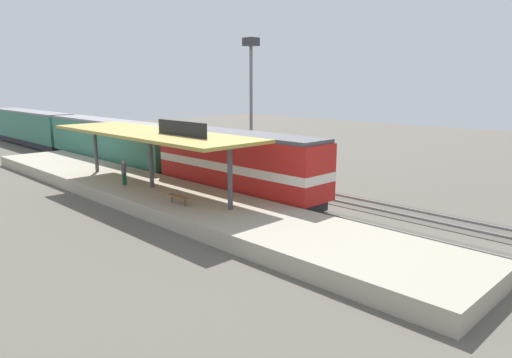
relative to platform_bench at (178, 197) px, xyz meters
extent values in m
plane|color=#5B564C|center=(8.00, 5.01, -1.34)|extent=(120.00, 120.00, 0.00)
cube|color=#4E4941|center=(6.00, 5.01, -1.32)|extent=(3.20, 110.00, 0.04)
cube|color=gray|center=(5.28, 5.01, -1.26)|extent=(0.10, 110.00, 0.16)
cube|color=gray|center=(6.72, 5.01, -1.26)|extent=(0.10, 110.00, 0.16)
cube|color=#4E4941|center=(10.60, 5.01, -1.32)|extent=(3.20, 110.00, 0.04)
cube|color=gray|center=(9.88, 5.01, -1.26)|extent=(0.10, 110.00, 0.16)
cube|color=gray|center=(11.32, 5.01, -1.26)|extent=(0.10, 110.00, 0.16)
cube|color=#A89E89|center=(1.40, 5.01, -0.89)|extent=(6.00, 44.00, 0.90)
cylinder|color=#47474C|center=(1.40, -2.99, 1.36)|extent=(0.28, 0.28, 3.60)
cylinder|color=#47474C|center=(1.40, 5.01, 1.36)|extent=(0.28, 0.28, 3.60)
cylinder|color=#47474C|center=(1.40, 13.01, 1.36)|extent=(0.28, 0.28, 3.60)
cube|color=#A38E3D|center=(1.40, 5.01, 3.26)|extent=(5.20, 18.00, 0.20)
cube|color=black|center=(1.40, 1.41, 3.81)|extent=(0.12, 4.80, 0.90)
cylinder|color=#333338|center=(0.00, -0.65, -0.23)|extent=(0.07, 0.07, 0.42)
cylinder|color=#333338|center=(0.00, 0.65, -0.23)|extent=(0.07, 0.07, 0.42)
cube|color=brown|center=(0.00, 0.00, 0.02)|extent=(0.44, 1.70, 0.08)
cube|color=#28282D|center=(6.00, 1.40, -0.83)|extent=(2.60, 13.60, 0.70)
cube|color=red|center=(6.00, 1.40, 1.27)|extent=(2.90, 14.40, 3.50)
cube|color=#4C4C51|center=(6.00, 1.40, 3.14)|extent=(2.78, 14.11, 0.24)
cube|color=silver|center=(6.00, 1.40, 1.00)|extent=(2.93, 14.43, 0.56)
cube|color=#28282D|center=(6.00, 19.40, -0.83)|extent=(2.60, 19.20, 0.70)
cube|color=#2D6B56|center=(6.00, 19.40, 1.17)|extent=(2.90, 20.00, 3.30)
cube|color=slate|center=(6.00, 19.40, 2.94)|extent=(2.78, 19.60, 0.24)
cube|color=#28282D|center=(6.00, 40.20, -0.83)|extent=(2.60, 19.20, 0.70)
cube|color=#2D6B56|center=(6.00, 40.20, 1.17)|extent=(2.90, 20.00, 3.30)
cube|color=slate|center=(6.00, 40.20, 2.94)|extent=(2.78, 19.60, 0.24)
cylinder|color=slate|center=(13.80, 8.04, 4.16)|extent=(0.28, 0.28, 11.00)
cube|color=#333338|center=(13.80, 8.04, 10.01)|extent=(1.10, 1.10, 0.70)
cylinder|color=#23603D|center=(0.33, 6.97, -0.02)|extent=(0.16, 0.16, 0.84)
cylinder|color=#23603D|center=(0.51, 6.97, -0.02)|extent=(0.16, 0.16, 0.84)
cylinder|color=#4C4C51|center=(0.42, 6.97, 0.72)|extent=(0.34, 0.34, 0.64)
sphere|color=tan|center=(0.42, 6.97, 1.15)|extent=(0.23, 0.23, 0.23)
camera|label=1|loc=(-15.31, -21.81, 6.54)|focal=32.52mm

